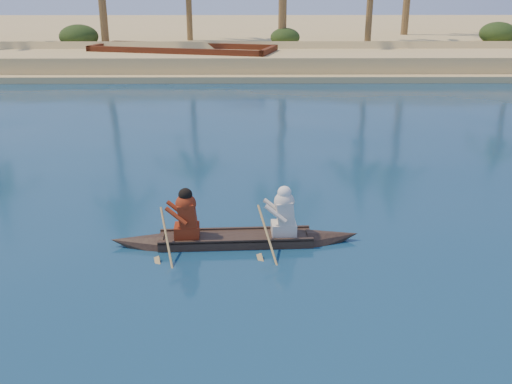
{
  "coord_description": "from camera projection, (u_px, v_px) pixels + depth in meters",
  "views": [
    {
      "loc": [
        -7.67,
        -10.51,
        5.29
      ],
      "look_at": [
        -7.55,
        1.7,
        0.84
      ],
      "focal_mm": 40.0,
      "sensor_mm": 36.0,
      "label": 1
    }
  ],
  "objects": [
    {
      "name": "shrub_cluster",
      "position": [
        357.0,
        45.0,
        40.94
      ],
      "size": [
        100.0,
        6.0,
        2.4
      ],
      "primitive_type": null,
      "color": "black",
      "rests_on": "ground"
    },
    {
      "name": "canoe",
      "position": [
        236.0,
        231.0,
        12.28
      ],
      "size": [
        5.41,
        0.99,
        1.48
      ],
      "rotation": [
        0.0,
        0.0,
        0.05
      ],
      "color": "#3A2B20",
      "rests_on": "ground"
    },
    {
      "name": "barge_mid",
      "position": [
        183.0,
        61.0,
        36.78
      ],
      "size": [
        12.21,
        6.75,
        1.93
      ],
      "rotation": [
        0.0,
        0.0,
        -0.26
      ],
      "color": "#5B2313",
      "rests_on": "ground"
    },
    {
      "name": "sandy_embankment",
      "position": [
        329.0,
        37.0,
        55.62
      ],
      "size": [
        150.0,
        51.0,
        1.5
      ],
      "color": "#D7B779",
      "rests_on": "ground"
    }
  ]
}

